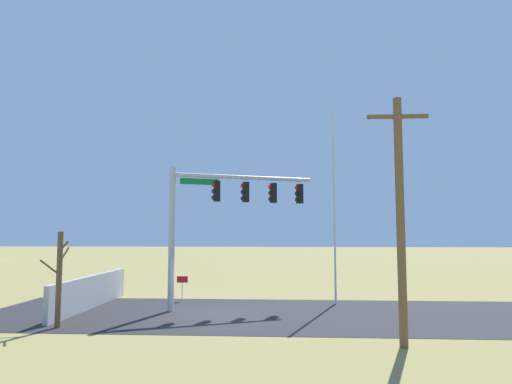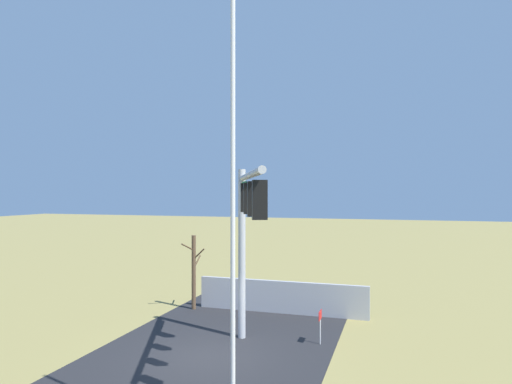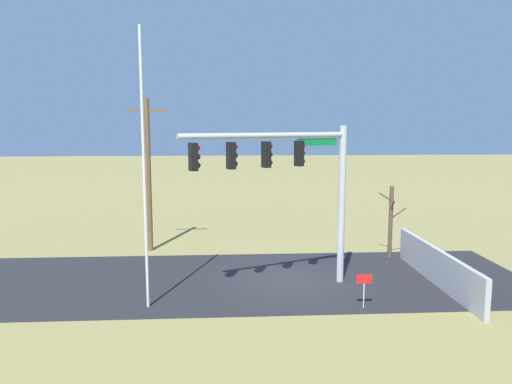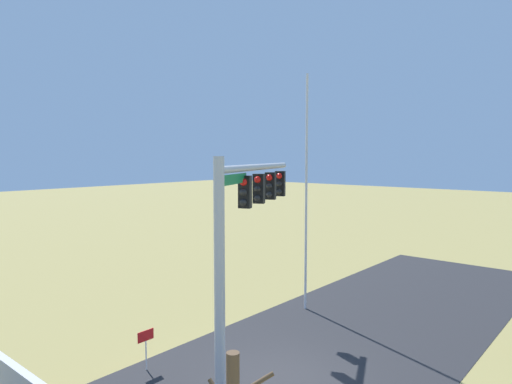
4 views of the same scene
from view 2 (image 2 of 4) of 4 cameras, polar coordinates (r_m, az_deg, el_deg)
name	(u,v)px [view 2 (image 2 of 4)]	position (r m, az deg, el deg)	size (l,w,h in m)	color
ground_plane	(208,356)	(16.25, -6.05, -19.91)	(160.00, 160.00, 0.00)	olive
sidewalk_corner	(250,330)	(18.89, -0.76, -17.03)	(6.00, 6.00, 0.01)	#B7B5AD
retaining_fence	(281,297)	(21.18, 3.21, -13.11)	(0.20, 7.87, 1.47)	#A8A8AD
signal_mast	(247,219)	(14.86, -1.20, -3.44)	(6.47, 2.91, 6.40)	#B2B5BA
flagpole	(233,225)	(9.29, -2.94, -4.17)	(0.10, 0.10, 9.72)	silver
bare_tree	(194,271)	(21.81, -7.86, -9.85)	(1.27, 1.02, 3.49)	brown
open_sign	(320,319)	(17.17, 8.11, -15.64)	(0.56, 0.04, 1.22)	silver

